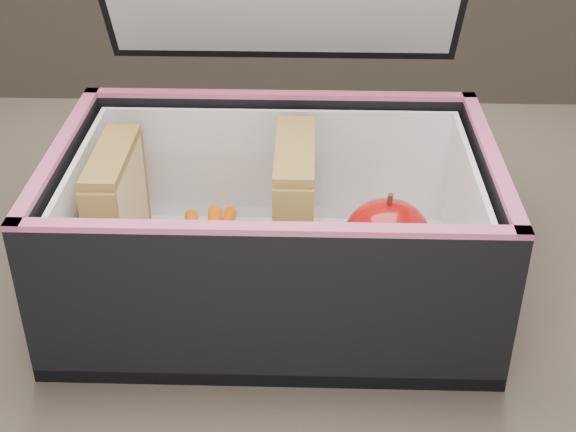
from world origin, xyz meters
The scene contains 8 objects.
kitchen_table centered at (0.00, 0.00, 0.66)m, with size 1.20×0.80×0.75m.
lunch_bag centered at (-0.01, 0.03, 0.82)m, with size 0.32×0.31×0.31m.
plastic_tub centered at (-0.06, 0.03, 0.80)m, with size 0.18×0.13×0.07m, color white, non-canonical shape.
sandwich_left centered at (-0.13, 0.03, 0.82)m, with size 0.03×0.09×0.10m.
sandwich_right centered at (0.00, 0.03, 0.82)m, with size 0.03×0.10×0.11m.
carrot_sticks centered at (-0.06, 0.02, 0.78)m, with size 0.05×0.14×0.03m.
paper_napkin centered at (0.07, 0.03, 0.77)m, with size 0.07×0.07×0.01m, color white.
red_apple centered at (0.07, 0.02, 0.80)m, with size 0.09×0.09×0.07m.
Camera 1 is at (0.02, -0.48, 1.14)m, focal length 50.00 mm.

